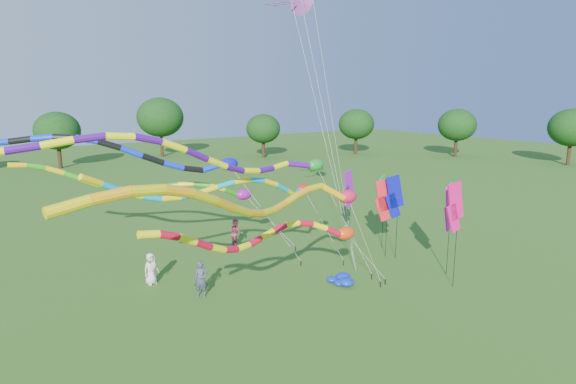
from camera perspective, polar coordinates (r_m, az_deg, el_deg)
ground at (r=21.22m, az=10.61°, el=-14.54°), size 160.00×160.00×0.00m
tree_ring at (r=16.62m, az=14.16°, el=-1.23°), size 117.77×116.06×9.66m
tube_kite_red at (r=19.20m, az=-0.37°, el=-5.13°), size 12.31×1.79×5.69m
tube_kite_orange at (r=15.63m, az=-0.99°, el=-0.82°), size 14.80×5.58×7.94m
tube_kite_purple at (r=17.71m, az=-7.99°, el=3.92°), size 16.16×1.62×8.76m
tube_kite_blue at (r=24.13m, az=-19.11°, el=4.36°), size 15.91×6.49×8.30m
tube_kite_cyan at (r=19.91m, az=-5.42°, el=0.33°), size 13.54×2.92×7.28m
tube_kite_green at (r=26.90m, az=-14.34°, el=0.69°), size 13.80×4.90×6.53m
delta_kite_high_c at (r=26.46m, az=1.53°, el=21.72°), size 3.10×4.70×14.77m
banner_pole_violet at (r=30.47m, az=7.18°, el=0.32°), size 1.15×0.35×4.64m
banner_pole_green at (r=29.23m, az=11.13°, el=-0.46°), size 1.09×0.55×4.55m
banner_pole_magenta_a at (r=24.00m, az=19.17°, el=-1.76°), size 1.16×0.18×5.27m
banner_pole_magenta_b at (r=25.64m, az=18.55°, el=-1.73°), size 1.14×0.40×4.91m
banner_pole_red at (r=27.72m, az=11.26°, el=-0.97°), size 1.10×0.52×4.62m
banner_pole_blue_a at (r=27.57m, az=12.48°, el=-0.59°), size 1.11×0.51×4.86m
blue_nylon_heap at (r=24.70m, az=6.04°, el=-10.06°), size 1.47×1.02×0.46m
person_a at (r=24.98m, az=-15.93°, el=-8.73°), size 0.87×0.66×1.59m
person_b at (r=22.93m, az=-10.28°, el=-10.13°), size 0.76×0.70×1.73m
person_c at (r=29.84m, az=-6.24°, el=-4.86°), size 0.67×0.85×1.73m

